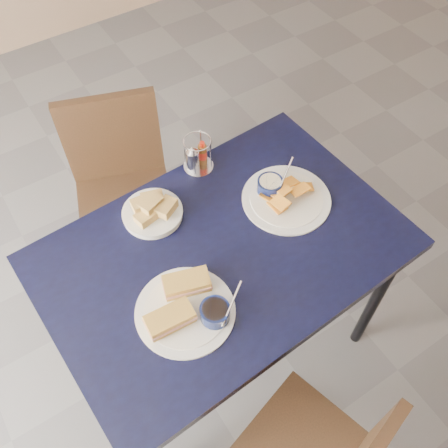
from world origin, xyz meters
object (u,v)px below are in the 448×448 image
bread_basket (152,210)px  condiment_caddy (197,156)px  chair_far (115,180)px  plantain_plate (282,195)px  sandwich_plate (188,307)px  dining_table (223,260)px

bread_basket → condiment_caddy: 0.27m
chair_far → plantain_plate: 0.79m
sandwich_plate → dining_table: bearing=31.7°
plantain_plate → condiment_caddy: condiment_caddy is taller
bread_basket → sandwich_plate: bearing=-102.1°
chair_far → bread_basket: bearing=-92.5°
plantain_plate → condiment_caddy: size_ratio=2.29×
dining_table → bread_basket: 0.29m
sandwich_plate → plantain_plate: (0.50, 0.20, -0.01)m
sandwich_plate → condiment_caddy: size_ratio=2.32×
chair_far → bread_basket: (-0.02, -0.45, 0.29)m
dining_table → bread_basket: bearing=117.4°
dining_table → sandwich_plate: (-0.21, -0.13, 0.09)m
bread_basket → condiment_caddy: size_ratio=1.49×
plantain_plate → bread_basket: size_ratio=1.54×
chair_far → plantain_plate: size_ratio=2.74×
sandwich_plate → plantain_plate: same height
sandwich_plate → bread_basket: 0.38m
sandwich_plate → bread_basket: (0.08, 0.37, 0.00)m
plantain_plate → bread_basket: (-0.42, 0.17, 0.01)m
plantain_plate → bread_basket: bearing=157.2°
chair_far → sandwich_plate: bearing=-96.9°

